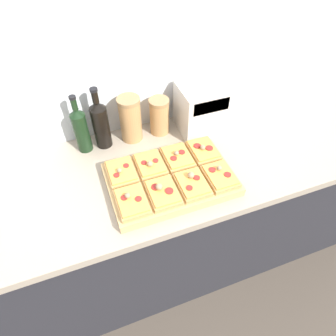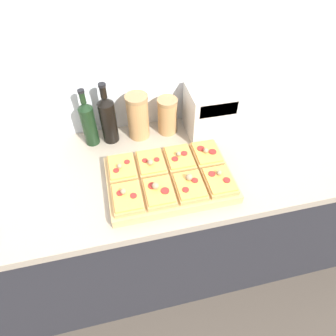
% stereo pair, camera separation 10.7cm
% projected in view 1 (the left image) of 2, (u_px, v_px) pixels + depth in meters
% --- Properties ---
extents(ground_plane, '(12.00, 12.00, 0.00)m').
position_uv_depth(ground_plane, '(171.00, 308.00, 1.78)').
color(ground_plane, '#4C4238').
extents(wall_back, '(6.00, 0.06, 2.50)m').
position_uv_depth(wall_back, '(118.00, 57.00, 1.30)').
color(wall_back, silver).
rests_on(wall_back, ground_plane).
extents(kitchen_counter, '(2.63, 0.67, 0.88)m').
position_uv_depth(kitchen_counter, '(151.00, 224.00, 1.66)').
color(kitchen_counter, '#232328').
rests_on(kitchen_counter, ground_plane).
extents(cutting_board, '(0.52, 0.35, 0.04)m').
position_uv_depth(cutting_board, '(170.00, 179.00, 1.28)').
color(cutting_board, tan).
rests_on(cutting_board, kitchen_counter).
extents(pizza_slice_back_left, '(0.12, 0.16, 0.05)m').
position_uv_depth(pizza_slice_back_left, '(121.00, 172.00, 1.26)').
color(pizza_slice_back_left, tan).
rests_on(pizza_slice_back_left, cutting_board).
extents(pizza_slice_back_midleft, '(0.12, 0.16, 0.05)m').
position_uv_depth(pizza_slice_back_midleft, '(150.00, 164.00, 1.29)').
color(pizza_slice_back_midleft, tan).
rests_on(pizza_slice_back_midleft, cutting_board).
extents(pizza_slice_back_midright, '(0.12, 0.16, 0.05)m').
position_uv_depth(pizza_slice_back_midright, '(177.00, 157.00, 1.32)').
color(pizza_slice_back_midright, tan).
rests_on(pizza_slice_back_midright, cutting_board).
extents(pizza_slice_back_right, '(0.12, 0.16, 0.05)m').
position_uv_depth(pizza_slice_back_right, '(203.00, 150.00, 1.35)').
color(pizza_slice_back_right, tan).
rests_on(pizza_slice_back_right, cutting_board).
extents(pizza_slice_front_left, '(0.12, 0.16, 0.05)m').
position_uv_depth(pizza_slice_front_left, '(132.00, 201.00, 1.15)').
color(pizza_slice_front_left, tan).
rests_on(pizza_slice_front_left, cutting_board).
extents(pizza_slice_front_midleft, '(0.12, 0.16, 0.06)m').
position_uv_depth(pizza_slice_front_midleft, '(163.00, 192.00, 1.18)').
color(pizza_slice_front_midleft, tan).
rests_on(pizza_slice_front_midleft, cutting_board).
extents(pizza_slice_front_midright, '(0.12, 0.16, 0.06)m').
position_uv_depth(pizza_slice_front_midright, '(192.00, 184.00, 1.21)').
color(pizza_slice_front_midright, tan).
rests_on(pizza_slice_front_midright, cutting_board).
extents(pizza_slice_front_right, '(0.12, 0.16, 0.05)m').
position_uv_depth(pizza_slice_front_right, '(220.00, 176.00, 1.24)').
color(pizza_slice_front_right, tan).
rests_on(pizza_slice_front_right, cutting_board).
extents(olive_oil_bottle, '(0.07, 0.07, 0.29)m').
position_uv_depth(olive_oil_bottle, '(81.00, 129.00, 1.35)').
color(olive_oil_bottle, black).
rests_on(olive_oil_bottle, kitchen_counter).
extents(wine_bottle, '(0.08, 0.08, 0.31)m').
position_uv_depth(wine_bottle, '(101.00, 123.00, 1.36)').
color(wine_bottle, black).
rests_on(wine_bottle, kitchen_counter).
extents(grain_jar_tall, '(0.11, 0.11, 0.23)m').
position_uv_depth(grain_jar_tall, '(130.00, 119.00, 1.41)').
color(grain_jar_tall, '#AD7F4C').
rests_on(grain_jar_tall, kitchen_counter).
extents(grain_jar_short, '(0.10, 0.10, 0.19)m').
position_uv_depth(grain_jar_short, '(159.00, 116.00, 1.46)').
color(grain_jar_short, '#AD7F4C').
rests_on(grain_jar_short, kitchen_counter).
extents(toaster_oven, '(0.25, 0.20, 0.24)m').
position_uv_depth(toaster_oven, '(201.00, 108.00, 1.46)').
color(toaster_oven, beige).
rests_on(toaster_oven, kitchen_counter).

